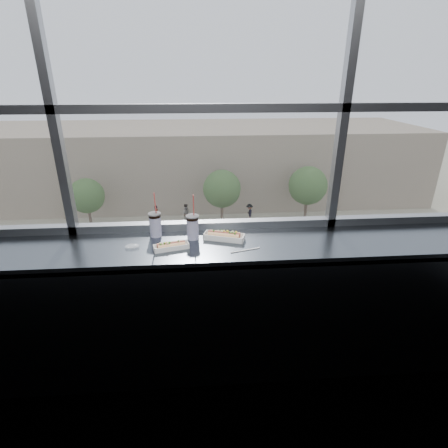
{
  "coord_description": "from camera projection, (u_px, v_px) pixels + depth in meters",
  "views": [
    {
      "loc": [
        -0.05,
        -1.01,
        2.2
      ],
      "look_at": [
        0.13,
        1.23,
        1.25
      ],
      "focal_mm": 28.0,
      "sensor_mm": 36.0,
      "label": 1
    }
  ],
  "objects": [
    {
      "name": "pedestrian_b",
      "position": [
        186.0,
        211.0,
        33.64
      ],
      "size": [
        1.0,
        0.75,
        2.26
      ],
      "primitive_type": "imported",
      "rotation": [
        0.0,
        0.0,
        3.14
      ],
      "color": "#66605B",
      "rests_on": "far_sidewalk"
    },
    {
      "name": "counter_fascia",
      "position": [
        209.0,
        330.0,
        2.47
      ],
      "size": [
        6.0,
        0.04,
        1.04
      ],
      "primitive_type": "cube",
      "color": "#535B63",
      "rests_on": "ground"
    },
    {
      "name": "car_near_e",
      "position": [
        432.0,
        277.0,
        22.8
      ],
      "size": [
        2.58,
        6.08,
        2.02
      ],
      "primitive_type": "imported",
      "rotation": [
        0.0,
        0.0,
        1.58
      ],
      "color": "#5947A9",
      "rests_on": "street_asphalt"
    },
    {
      "name": "hotdog_tray_left",
      "position": [
        171.0,
        246.0,
        2.41
      ],
      "size": [
        0.25,
        0.14,
        0.06
      ],
      "rotation": [
        0.0,
        0.0,
        0.25
      ],
      "color": "white",
      "rests_on": "counter"
    },
    {
      "name": "hotdog_tray_right",
      "position": [
        224.0,
        236.0,
        2.54
      ],
      "size": [
        0.31,
        0.18,
        0.07
      ],
      "rotation": [
        0.0,
        0.0,
        -0.31
      ],
      "color": "white",
      "rests_on": "counter"
    },
    {
      "name": "car_near_b",
      "position": [
        82.0,
        291.0,
        21.18
      ],
      "size": [
        2.99,
        6.71,
        2.2
      ],
      "primitive_type": "imported",
      "rotation": [
        0.0,
        0.0,
        1.61
      ],
      "color": "black",
      "rests_on": "street_asphalt"
    },
    {
      "name": "wall_back_lower",
      "position": [
        207.0,
        288.0,
        2.95
      ],
      "size": [
        6.0,
        0.0,
        6.0
      ],
      "primitive_type": "plane",
      "rotation": [
        1.57,
        0.0,
        0.0
      ],
      "color": "black",
      "rests_on": "ground"
    },
    {
      "name": "pedestrian_c",
      "position": [
        249.0,
        211.0,
        33.83
      ],
      "size": [
        0.73,
        0.97,
        2.18
      ],
      "primitive_type": "imported",
      "rotation": [
        0.0,
        0.0,
        4.71
      ],
      "color": "#66605B",
      "rests_on": "far_sidewalk"
    },
    {
      "name": "car_far_b",
      "position": [
        244.0,
        232.0,
        29.33
      ],
      "size": [
        3.27,
        6.43,
        2.06
      ],
      "primitive_type": "imported",
      "rotation": [
        0.0,
        0.0,
        1.69
      ],
      "color": "maroon",
      "rests_on": "street_asphalt"
    },
    {
      "name": "counter",
      "position": [
        206.0,
        248.0,
        2.5
      ],
      "size": [
        6.0,
        0.55,
        0.06
      ],
      "primitive_type": "cube",
      "color": "#535B63",
      "rests_on": "ground"
    },
    {
      "name": "pedestrian_a",
      "position": [
        156.0,
        213.0,
        33.38
      ],
      "size": [
        0.74,
        0.99,
        2.22
      ],
      "primitive_type": "imported",
      "rotation": [
        0.0,
        0.0,
        4.71
      ],
      "color": "#66605B",
      "rests_on": "far_sidewalk"
    },
    {
      "name": "car_near_d",
      "position": [
        326.0,
        281.0,
        22.27
      ],
      "size": [
        3.41,
        6.76,
        2.17
      ],
      "primitive_type": "imported",
      "rotation": [
        0.0,
        0.0,
        1.68
      ],
      "color": "#B6B5B3",
      "rests_on": "street_asphalt"
    },
    {
      "name": "far_sidewalk",
      "position": [
        200.0,
        226.0,
        33.16
      ],
      "size": [
        80.0,
        6.0,
        0.04
      ],
      "primitive_type": "cube",
      "color": "#A09A80",
      "rests_on": "plaza_ground"
    },
    {
      "name": "soda_cup_left",
      "position": [
        155.0,
        223.0,
        2.57
      ],
      "size": [
        0.09,
        0.09,
        0.34
      ],
      "color": "white",
      "rests_on": "counter"
    },
    {
      "name": "tree_center",
      "position": [
        222.0,
        189.0,
        31.87
      ],
      "size": [
        3.49,
        3.49,
        5.45
      ],
      "color": "#47382B",
      "rests_on": "far_sidewalk"
    },
    {
      "name": "car_far_c",
      "position": [
        348.0,
        229.0,
        29.97
      ],
      "size": [
        2.79,
        6.34,
        2.09
      ],
      "primitive_type": "imported",
      "rotation": [
        0.0,
        0.0,
        1.6
      ],
      "color": "silver",
      "rests_on": "street_asphalt"
    },
    {
      "name": "window_glass",
      "position": [
        201.0,
        60.0,
        2.29
      ],
      "size": [
        6.0,
        0.0,
        6.0
      ],
      "primitive_type": "plane",
      "rotation": [
        1.57,
        0.0,
        0.0
      ],
      "color": "silver",
      "rests_on": "ground"
    },
    {
      "name": "tree_left",
      "position": [
        87.0,
        196.0,
        31.15
      ],
      "size": [
        3.15,
        3.15,
        4.92
      ],
      "color": "#47382B",
      "rests_on": "far_sidewalk"
    },
    {
      "name": "window_mullions",
      "position": [
        201.0,
        60.0,
        2.27
      ],
      "size": [
        6.0,
        0.08,
        2.4
      ],
      "primitive_type": null,
      "color": "gray",
      "rests_on": "ground"
    },
    {
      "name": "plaza_ground",
      "position": [
        198.0,
        181.0,
        47.39
      ],
      "size": [
        120.0,
        120.0,
        0.0
      ],
      "primitive_type": "plane",
      "color": "#A09A80",
      "rests_on": "ground"
    },
    {
      "name": "far_building",
      "position": [
        198.0,
        161.0,
        40.78
      ],
      "size": [
        50.0,
        14.0,
        8.0
      ],
      "primitive_type": "cube",
      "color": "gray",
      "rests_on": "plaza_ground"
    },
    {
      "name": "loose_straw",
      "position": [
        245.0,
        250.0,
        2.39
      ],
      "size": [
        0.21,
        0.07,
        0.01
      ],
      "primitive_type": "cylinder",
      "rotation": [
        0.0,
        1.57,
        0.28
      ],
      "color": "white",
      "rests_on": "counter"
    },
    {
      "name": "street_asphalt",
      "position": [
        201.0,
        269.0,
        25.81
      ],
      "size": [
        80.0,
        10.0,
        0.06
      ],
      "primitive_type": "cube",
      "color": "black",
      "rests_on": "plaza_ground"
    },
    {
      "name": "soda_cup_right",
      "position": [
        193.0,
        226.0,
        2.53
      ],
      "size": [
        0.09,
        0.09,
        0.35
      ],
      "color": "white",
      "rests_on": "counter"
    },
    {
      "name": "tree_right",
      "position": [
        308.0,
        186.0,
        32.39
      ],
      "size": [
        3.6,
        3.6,
        5.62
      ],
      "color": "#47382B",
      "rests_on": "far_sidewalk"
    },
    {
      "name": "wrapper",
      "position": [
        132.0,
        246.0,
        2.43
      ],
      "size": [
        0.1,
        0.07,
        0.02
      ],
      "primitive_type": "ellipsoid",
      "color": "silver",
      "rests_on": "counter"
    },
    {
      "name": "plaza_near",
      "position": [
        207.0,
        435.0,
        13.89
      ],
      "size": [
        50.0,
        14.0,
        0.04
      ],
      "primitive_type": "cube",
      "color": "#A09A80",
      "rests_on": "plaza_ground"
    }
  ]
}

